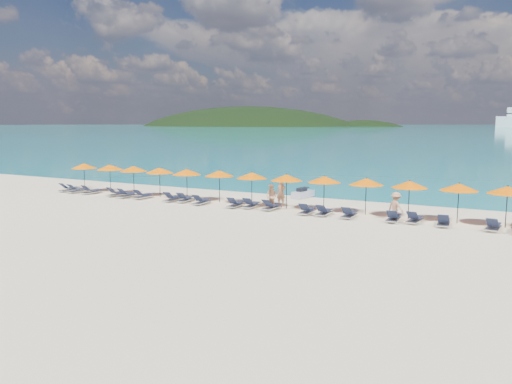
% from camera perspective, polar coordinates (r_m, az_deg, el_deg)
% --- Properties ---
extents(ground, '(1400.00, 1400.00, 0.00)m').
position_cam_1_polar(ground, '(29.04, -2.77, -3.08)').
color(ground, beige).
extents(sea, '(1600.00, 1300.00, 0.01)m').
position_cam_1_polar(sea, '(684.69, 26.83, 6.70)').
color(sea, '#1FA9B2').
rests_on(sea, ground).
extents(headland_main, '(374.00, 242.00, 126.50)m').
position_cam_1_polar(headland_main, '(647.70, -1.27, 4.16)').
color(headland_main, black).
rests_on(headland_main, ground).
extents(headland_small, '(162.00, 126.00, 85.50)m').
position_cam_1_polar(headland_small, '(608.59, 12.13, 4.02)').
color(headland_small, black).
rests_on(headland_small, ground).
extents(jetski, '(1.12, 2.17, 0.74)m').
position_cam_1_polar(jetski, '(37.19, 5.38, -0.18)').
color(jetski, '#B2AFCB').
rests_on(jetski, ground).
extents(beachgoer_a, '(0.66, 0.45, 1.78)m').
position_cam_1_polar(beachgoer_a, '(33.32, 2.89, -0.09)').
color(beachgoer_a, tan).
rests_on(beachgoer_a, ground).
extents(beachgoer_b, '(0.84, 0.55, 1.63)m').
position_cam_1_polar(beachgoer_b, '(32.01, 1.78, -0.56)').
color(beachgoer_b, tan).
rests_on(beachgoer_b, ground).
extents(beachgoer_c, '(1.16, 1.00, 1.65)m').
position_cam_1_polar(beachgoer_c, '(29.34, 15.68, -1.62)').
color(beachgoer_c, tan).
rests_on(beachgoer_c, ground).
extents(umbrella_0, '(2.10, 2.10, 2.28)m').
position_cam_1_polar(umbrella_0, '(43.15, -19.07, 2.84)').
color(umbrella_0, black).
rests_on(umbrella_0, ground).
extents(umbrella_1, '(2.10, 2.10, 2.28)m').
position_cam_1_polar(umbrella_1, '(41.23, -16.37, 2.73)').
color(umbrella_1, black).
rests_on(umbrella_1, ground).
extents(umbrella_2, '(2.10, 2.10, 2.28)m').
position_cam_1_polar(umbrella_2, '(39.42, -13.84, 2.60)').
color(umbrella_2, black).
rests_on(umbrella_2, ground).
extents(umbrella_3, '(2.10, 2.10, 2.28)m').
position_cam_1_polar(umbrella_3, '(37.69, -10.97, 2.44)').
color(umbrella_3, black).
rests_on(umbrella_3, ground).
extents(umbrella_4, '(2.10, 2.10, 2.28)m').
position_cam_1_polar(umbrella_4, '(36.20, -7.92, 2.29)').
color(umbrella_4, black).
rests_on(umbrella_4, ground).
extents(umbrella_5, '(2.10, 2.10, 2.28)m').
position_cam_1_polar(umbrella_5, '(34.92, -4.22, 2.13)').
color(umbrella_5, black).
rests_on(umbrella_5, ground).
extents(umbrella_6, '(2.10, 2.10, 2.28)m').
position_cam_1_polar(umbrella_6, '(33.48, -0.49, 1.90)').
color(umbrella_6, black).
rests_on(umbrella_6, ground).
extents(umbrella_7, '(2.10, 2.10, 2.28)m').
position_cam_1_polar(umbrella_7, '(32.25, 3.52, 1.65)').
color(umbrella_7, black).
rests_on(umbrella_7, ground).
extents(umbrella_8, '(2.10, 2.10, 2.28)m').
position_cam_1_polar(umbrella_8, '(31.53, 7.81, 1.45)').
color(umbrella_8, black).
rests_on(umbrella_8, ground).
extents(umbrella_9, '(2.10, 2.10, 2.28)m').
position_cam_1_polar(umbrella_9, '(30.71, 12.49, 1.16)').
color(umbrella_9, black).
rests_on(umbrella_9, ground).
extents(umbrella_10, '(2.10, 2.10, 2.28)m').
position_cam_1_polar(umbrella_10, '(30.02, 17.14, 0.84)').
color(umbrella_10, black).
rests_on(umbrella_10, ground).
extents(umbrella_11, '(2.10, 2.10, 2.28)m').
position_cam_1_polar(umbrella_11, '(29.69, 22.19, 0.52)').
color(umbrella_11, black).
rests_on(umbrella_11, ground).
extents(umbrella_12, '(2.10, 2.10, 2.28)m').
position_cam_1_polar(umbrella_12, '(29.46, 26.82, 0.20)').
color(umbrella_12, black).
rests_on(umbrella_12, ground).
extents(lounger_0, '(0.78, 1.75, 0.66)m').
position_cam_1_polar(lounger_0, '(42.98, -20.56, 0.36)').
color(lounger_0, silver).
rests_on(lounger_0, ground).
extents(lounger_1, '(0.78, 1.75, 0.66)m').
position_cam_1_polar(lounger_1, '(41.98, -19.73, 0.23)').
color(lounger_1, silver).
rests_on(lounger_1, ground).
extents(lounger_2, '(0.74, 1.74, 0.66)m').
position_cam_1_polar(lounger_2, '(40.98, -18.30, 0.11)').
color(lounger_2, silver).
rests_on(lounger_2, ground).
extents(lounger_3, '(0.75, 1.74, 0.66)m').
position_cam_1_polar(lounger_3, '(39.14, -15.62, -0.13)').
color(lounger_3, silver).
rests_on(lounger_3, ground).
extents(lounger_4, '(0.76, 1.75, 0.66)m').
position_cam_1_polar(lounger_4, '(38.23, -14.45, -0.28)').
color(lounger_4, silver).
rests_on(lounger_4, ground).
extents(lounger_5, '(0.72, 1.73, 0.66)m').
position_cam_1_polar(lounger_5, '(37.38, -12.77, -0.41)').
color(lounger_5, silver).
rests_on(lounger_5, ground).
extents(lounger_6, '(0.68, 1.72, 0.66)m').
position_cam_1_polar(lounger_6, '(35.78, -9.50, -0.69)').
color(lounger_6, silver).
rests_on(lounger_6, ground).
extents(lounger_7, '(0.78, 1.75, 0.66)m').
position_cam_1_polar(lounger_7, '(35.31, -8.09, -0.77)').
color(lounger_7, silver).
rests_on(lounger_7, ground).
extents(lounger_8, '(0.66, 1.72, 0.66)m').
position_cam_1_polar(lounger_8, '(34.14, -6.25, -1.04)').
color(lounger_8, silver).
rests_on(lounger_8, ground).
extents(lounger_9, '(0.69, 1.73, 0.66)m').
position_cam_1_polar(lounger_9, '(32.84, -2.33, -1.36)').
color(lounger_9, silver).
rests_on(lounger_9, ground).
extents(lounger_10, '(0.67, 1.72, 0.66)m').
position_cam_1_polar(lounger_10, '(32.57, -0.51, -1.43)').
color(lounger_10, silver).
rests_on(lounger_10, ground).
extents(lounger_11, '(0.78, 1.75, 0.66)m').
position_cam_1_polar(lounger_11, '(31.88, 1.79, -1.64)').
color(lounger_11, silver).
rests_on(lounger_11, ground).
extents(lounger_12, '(0.67, 1.72, 0.66)m').
position_cam_1_polar(lounger_12, '(30.55, 5.84, -2.10)').
color(lounger_12, silver).
rests_on(lounger_12, ground).
extents(lounger_13, '(0.64, 1.71, 0.66)m').
position_cam_1_polar(lounger_13, '(30.23, 7.78, -2.25)').
color(lounger_13, silver).
rests_on(lounger_13, ground).
extents(lounger_14, '(0.63, 1.71, 0.66)m').
position_cam_1_polar(lounger_14, '(29.72, 10.60, -2.49)').
color(lounger_14, silver).
rests_on(lounger_14, ground).
extents(lounger_15, '(0.70, 1.73, 0.66)m').
position_cam_1_polar(lounger_15, '(29.20, 15.44, -2.83)').
color(lounger_15, silver).
rests_on(lounger_15, ground).
extents(lounger_16, '(0.77, 1.75, 0.66)m').
position_cam_1_polar(lounger_16, '(29.16, 17.70, -2.94)').
color(lounger_16, silver).
rests_on(lounger_16, ground).
extents(lounger_17, '(0.75, 1.74, 0.66)m').
position_cam_1_polar(lounger_17, '(28.79, 20.65, -3.21)').
color(lounger_17, silver).
rests_on(lounger_17, ground).
extents(lounger_18, '(0.78, 1.75, 0.66)m').
position_cam_1_polar(lounger_18, '(28.65, 25.50, -3.53)').
color(lounger_18, silver).
rests_on(lounger_18, ground).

